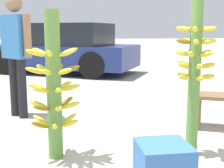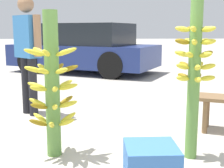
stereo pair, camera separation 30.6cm
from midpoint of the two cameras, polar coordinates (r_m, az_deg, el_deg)
banana_stalk_left at (r=2.88m, az=-13.61°, el=-0.49°), size 0.50×0.50×1.35m
banana_stalk_center at (r=2.91m, az=12.00°, el=2.77°), size 0.37×0.37×1.54m
vendor_person at (r=4.39m, az=-19.10°, el=6.59°), size 0.49×0.53×1.62m
parked_car at (r=8.74m, az=-9.79°, el=6.29°), size 4.38×3.45×1.35m
produce_crate at (r=2.34m, az=5.53°, el=-15.13°), size 0.37×0.37×0.37m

